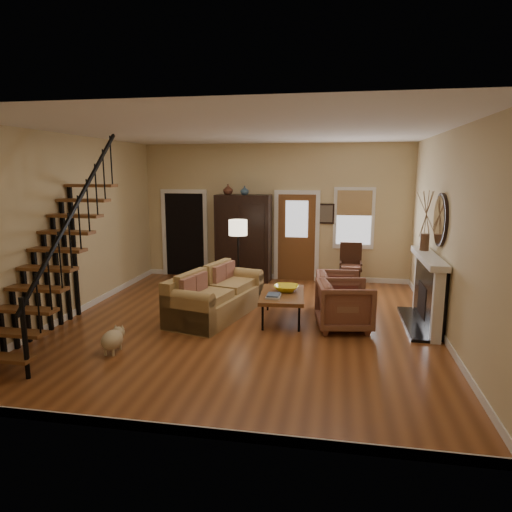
% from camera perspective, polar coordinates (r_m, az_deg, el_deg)
% --- Properties ---
extents(room, '(7.00, 7.33, 3.30)m').
position_cam_1_polar(room, '(9.55, -1.59, 3.68)').
color(room, brown).
rests_on(room, ground).
extents(staircase, '(0.94, 2.80, 3.20)m').
position_cam_1_polar(staircase, '(7.64, -24.25, 1.71)').
color(staircase, brown).
rests_on(staircase, ground).
extents(fireplace, '(0.33, 1.95, 2.30)m').
position_cam_1_polar(fireplace, '(8.40, 20.95, -3.31)').
color(fireplace, black).
rests_on(fireplace, ground).
extents(armoire, '(1.30, 0.60, 2.10)m').
position_cam_1_polar(armoire, '(11.02, -1.56, 2.22)').
color(armoire, black).
rests_on(armoire, ground).
extents(vase_a, '(0.24, 0.24, 0.25)m').
position_cam_1_polar(vase_a, '(10.89, -3.52, 8.31)').
color(vase_a, '#4C2619').
rests_on(vase_a, armoire).
extents(vase_b, '(0.20, 0.20, 0.21)m').
position_cam_1_polar(vase_b, '(10.80, -1.44, 8.21)').
color(vase_b, '#334C60').
rests_on(vase_b, armoire).
extents(sofa, '(1.46, 2.37, 0.82)m').
position_cam_1_polar(sofa, '(8.49, -4.97, -4.78)').
color(sofa, '#A5824B').
rests_on(sofa, ground).
extents(coffee_table, '(0.87, 1.37, 0.50)m').
position_cam_1_polar(coffee_table, '(8.26, 3.30, -6.34)').
color(coffee_table, brown).
rests_on(coffee_table, ground).
extents(bowl, '(0.45, 0.45, 0.11)m').
position_cam_1_polar(bowl, '(8.32, 3.79, -4.04)').
color(bowl, yellow).
rests_on(bowl, coffee_table).
extents(books, '(0.24, 0.33, 0.06)m').
position_cam_1_polar(books, '(7.91, 2.19, -4.97)').
color(books, beige).
rests_on(books, coffee_table).
extents(armchair_left, '(1.04, 1.02, 0.83)m').
position_cam_1_polar(armchair_left, '(7.91, 11.00, -6.08)').
color(armchair_left, maroon).
rests_on(armchair_left, ground).
extents(armchair_right, '(0.90, 0.88, 0.77)m').
position_cam_1_polar(armchair_right, '(8.82, 10.29, -4.49)').
color(armchair_right, maroon).
rests_on(armchair_right, ground).
extents(floor_lamp, '(0.50, 0.50, 1.67)m').
position_cam_1_polar(floor_lamp, '(9.51, -2.24, -0.46)').
color(floor_lamp, black).
rests_on(floor_lamp, ground).
extents(side_chair, '(0.54, 0.54, 1.02)m').
position_cam_1_polar(side_chair, '(10.69, 11.74, -1.20)').
color(side_chair, '#361D11').
rests_on(side_chair, ground).
extents(dog, '(0.31, 0.50, 0.35)m').
position_cam_1_polar(dog, '(7.17, -17.54, -10.15)').
color(dog, beige).
rests_on(dog, ground).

